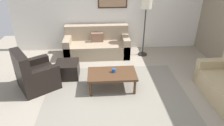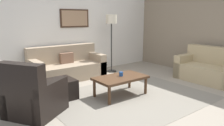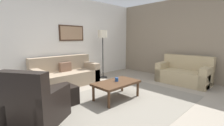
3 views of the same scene
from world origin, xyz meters
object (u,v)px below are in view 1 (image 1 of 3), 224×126
(ottoman, at_px, (68,70))
(coffee_table, at_px, (112,75))
(couch_main, at_px, (97,45))
(armchair_leather, at_px, (34,76))
(cup, at_px, (114,70))
(lamp_standing, at_px, (146,10))

(ottoman, height_order, coffee_table, coffee_table)
(couch_main, bearing_deg, armchair_leather, -129.80)
(ottoman, distance_m, cup, 1.29)
(couch_main, height_order, cup, couch_main)
(ottoman, distance_m, lamp_standing, 2.74)
(armchair_leather, distance_m, ottoman, 0.83)
(armchair_leather, relative_size, ottoman, 1.98)
(couch_main, height_order, armchair_leather, armchair_leather)
(coffee_table, height_order, lamp_standing, lamp_standing)
(couch_main, distance_m, ottoman, 1.50)
(ottoman, bearing_deg, armchair_leather, -146.95)
(coffee_table, relative_size, lamp_standing, 0.64)
(couch_main, xyz_separation_m, coffee_table, (0.33, -1.90, 0.06))
(armchair_leather, xyz_separation_m, ottoman, (0.69, 0.45, -0.11))
(couch_main, distance_m, armchair_leather, 2.27)
(lamp_standing, bearing_deg, armchair_leather, -150.95)
(cup, relative_size, lamp_standing, 0.05)
(couch_main, relative_size, coffee_table, 1.77)
(coffee_table, xyz_separation_m, cup, (0.04, 0.04, 0.10))
(armchair_leather, height_order, coffee_table, armchair_leather)
(coffee_table, bearing_deg, cup, 40.94)
(couch_main, xyz_separation_m, lamp_standing, (1.42, -0.15, 1.11))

